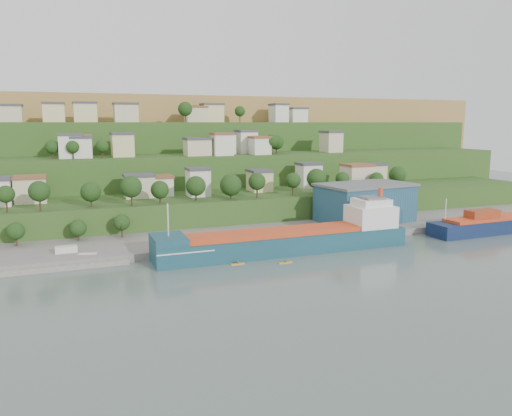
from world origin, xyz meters
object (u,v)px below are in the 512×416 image
warehouse (365,202)px  cargo_ship_near (292,241)px  kayak_orange (238,263)px  caravan (66,251)px  cargo_ship_far (508,223)px

warehouse → cargo_ship_near: bearing=-158.3°
warehouse → kayak_orange: warehouse is taller
cargo_ship_near → warehouse: (36.75, 20.61, 5.51)m
cargo_ship_near → kayak_orange: 19.57m
warehouse → kayak_orange: (-54.90, -27.42, -8.17)m
caravan → cargo_ship_near: bearing=-13.9°
cargo_ship_near → caravan: cargo_ship_near is taller
caravan → kayak_orange: bearing=-27.8°
cargo_ship_near → cargo_ship_far: bearing=-0.8°
cargo_ship_far → warehouse: (-40.67, 21.90, 6.05)m
cargo_ship_far → caravan: size_ratio=10.34×
cargo_ship_near → warehouse: size_ratio=2.14×
cargo_ship_near → kayak_orange: cargo_ship_near is taller
kayak_orange → caravan: bearing=153.1°
cargo_ship_far → kayak_orange: (-95.57, -5.51, -2.12)m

